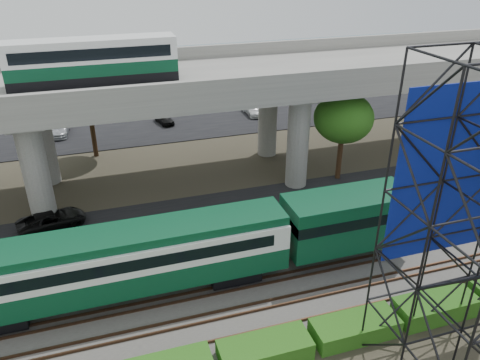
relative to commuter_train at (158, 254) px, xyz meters
name	(u,v)px	position (x,y,z in m)	size (l,w,h in m)	color
ground	(222,305)	(3.13, -2.00, -2.88)	(140.00, 140.00, 0.00)	#474233
ballast_bed	(213,282)	(3.13, 0.00, -2.78)	(90.00, 12.00, 0.20)	slate
service_road	(185,214)	(3.13, 8.50, -2.84)	(90.00, 5.00, 0.08)	black
parking_lot	(145,117)	(3.13, 32.00, -2.84)	(90.00, 18.00, 0.08)	black
harbor_water	(127,73)	(3.13, 54.00, -2.87)	(140.00, 40.00, 0.03)	slate
rail_tracks	(213,280)	(3.13, 0.00, -2.60)	(90.00, 9.52, 0.16)	#472D1E
commuter_train	(158,254)	(0.00, 0.00, 0.00)	(29.30, 3.06, 4.30)	black
overpass	(161,90)	(2.76, 14.00, 5.33)	(80.00, 12.00, 12.40)	#9E9B93
hedge_strip	(265,349)	(4.14, -6.30, -2.32)	(34.60, 1.80, 1.20)	#255814
trees	(108,127)	(-1.53, 14.17, 2.69)	(40.94, 16.94, 7.69)	#382314
suv	(52,220)	(-6.36, 9.39, -2.15)	(2.17, 4.70, 1.31)	black
parked_cars	(141,113)	(2.58, 31.49, -2.20)	(37.20, 9.53, 1.30)	white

